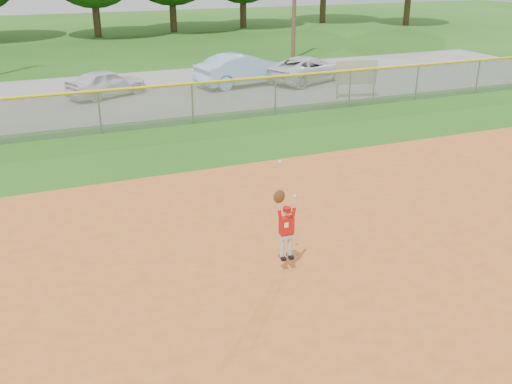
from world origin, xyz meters
TOP-DOWN VIEW (x-y plane):
  - ground at (0.00, 0.00)m, footprint 120.00×120.00m
  - clay_infield at (0.00, -3.00)m, footprint 24.00×16.00m
  - parking_strip at (0.00, 16.00)m, footprint 44.00×10.00m
  - car_white_a at (-2.22, 15.68)m, footprint 3.81×2.77m
  - car_blue at (4.19, 15.61)m, footprint 4.78×2.41m
  - car_white_b at (7.46, 15.20)m, footprint 4.96×3.66m
  - sponsor_sign at (7.74, 11.25)m, footprint 1.83×0.44m
  - outfield_fence at (0.00, 10.00)m, footprint 40.06×0.10m
  - ballplayer at (-1.50, -1.05)m, footprint 0.48×0.21m

SIDE VIEW (x-z plane):
  - ground at x=0.00m, z-range 0.00..0.00m
  - parking_strip at x=0.00m, z-range 0.00..0.03m
  - clay_infield at x=0.00m, z-range 0.00..0.04m
  - car_white_a at x=-2.22m, z-range 0.03..1.24m
  - car_white_b at x=7.46m, z-range 0.03..1.28m
  - car_blue at x=4.19m, z-range 0.03..1.53m
  - outfield_fence at x=0.00m, z-range 0.11..1.66m
  - ballplayer at x=-1.50m, z-range -0.01..2.02m
  - sponsor_sign at x=7.74m, z-range 0.27..1.92m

